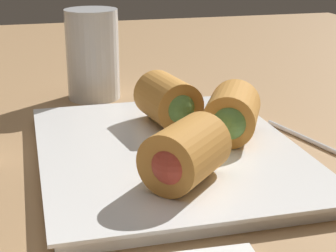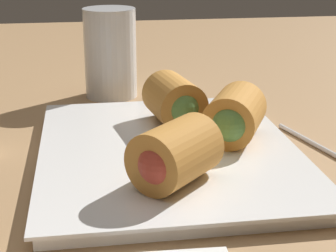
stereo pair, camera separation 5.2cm
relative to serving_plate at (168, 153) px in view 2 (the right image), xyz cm
name	(u,v)px [view 2 (the right image)]	position (x,y,z in cm)	size (l,w,h in cm)	color
table_surface	(160,167)	(0.85, 0.66, -1.76)	(180.00, 140.00, 2.00)	#A87F54
serving_plate	(168,153)	(0.00, 0.00, 0.00)	(31.35, 24.92, 1.50)	white
roll_front_left	(175,102)	(6.19, -1.77, 3.38)	(8.23, 6.38, 5.27)	#C68438
roll_front_right	(175,155)	(-8.71, 0.73, 3.38)	(8.65, 8.63, 5.27)	#C68438
roll_back_left	(235,117)	(0.15, -6.67, 3.38)	(8.59, 7.87, 5.27)	#C68438
drinking_glass	(110,53)	(23.86, 4.16, 5.19)	(6.98, 6.98, 11.90)	silver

